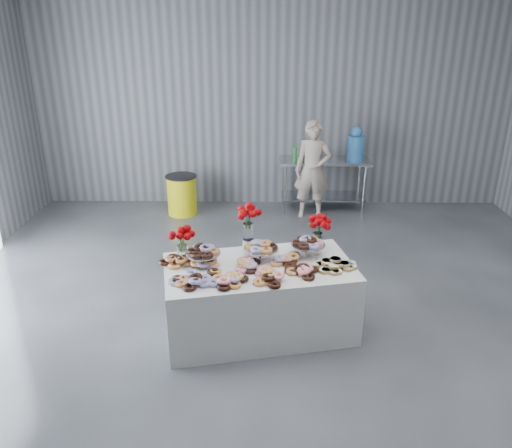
{
  "coord_description": "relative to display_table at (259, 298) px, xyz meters",
  "views": [
    {
      "loc": [
        -0.15,
        -4.0,
        3.06
      ],
      "look_at": [
        -0.22,
        1.03,
        0.99
      ],
      "focal_mm": 35.0,
      "sensor_mm": 36.0,
      "label": 1
    }
  ],
  "objects": [
    {
      "name": "donut_mounds",
      "position": [
        0.0,
        -0.05,
        0.42
      ],
      "size": [
        1.93,
        1.15,
        0.09
      ],
      "primitive_type": null,
      "rotation": [
        0.0,
        0.0,
        0.2
      ],
      "color": "#D78F4E",
      "rests_on": "display_table"
    },
    {
      "name": "bouquet_left",
      "position": [
        -0.79,
        0.09,
        0.67
      ],
      "size": [
        0.26,
        0.26,
        0.42
      ],
      "color": "white",
      "rests_on": "display_table"
    },
    {
      "name": "cake_stand_mid",
      "position": [
        0.02,
        0.16,
        0.52
      ],
      "size": [
        0.36,
        0.36,
        0.17
      ],
      "color": "silver",
      "rests_on": "display_table"
    },
    {
      "name": "bouquet_center",
      "position": [
        -0.12,
        0.33,
        0.75
      ],
      "size": [
        0.26,
        0.26,
        0.57
      ],
      "color": "silver",
      "rests_on": "display_table"
    },
    {
      "name": "display_table",
      "position": [
        0.0,
        0.0,
        0.0
      ],
      "size": [
        2.06,
        1.36,
        0.75
      ],
      "primitive_type": "cube",
      "rotation": [
        0.0,
        0.0,
        0.2
      ],
      "color": "silver",
      "rests_on": "ground"
    },
    {
      "name": "person",
      "position": [
        0.84,
        3.31,
        0.42
      ],
      "size": [
        0.63,
        0.46,
        1.6
      ],
      "primitive_type": "imported",
      "rotation": [
        0.0,
        0.0,
        -0.15
      ],
      "color": "#CC8C93",
      "rests_on": "ground"
    },
    {
      "name": "bouquet_right",
      "position": [
        0.62,
        0.44,
        0.67
      ],
      "size": [
        0.26,
        0.26,
        0.42
      ],
      "color": "white",
      "rests_on": "display_table"
    },
    {
      "name": "danish_pile",
      "position": [
        0.76,
        0.0,
        0.43
      ],
      "size": [
        0.48,
        0.48,
        0.11
      ],
      "primitive_type": null,
      "color": "silver",
      "rests_on": "display_table"
    },
    {
      "name": "cake_stand_left",
      "position": [
        -0.57,
        0.04,
        0.52
      ],
      "size": [
        0.36,
        0.36,
        0.17
      ],
      "color": "silver",
      "rests_on": "display_table"
    },
    {
      "name": "cake_stand_right",
      "position": [
        0.51,
        0.26,
        0.52
      ],
      "size": [
        0.36,
        0.36,
        0.17
      ],
      "color": "silver",
      "rests_on": "display_table"
    },
    {
      "name": "ground",
      "position": [
        0.18,
        -0.49,
        -0.38
      ],
      "size": [
        9.0,
        9.0,
        0.0
      ],
      "primitive_type": "plane",
      "color": "#33363A",
      "rests_on": "ground"
    },
    {
      "name": "prep_table",
      "position": [
        1.06,
        3.61,
        0.24
      ],
      "size": [
        1.5,
        0.6,
        0.9
      ],
      "color": "silver",
      "rests_on": "ground"
    },
    {
      "name": "room_walls",
      "position": [
        -0.09,
        -0.42,
        2.26
      ],
      "size": [
        8.04,
        9.04,
        4.02
      ],
      "color": "slate",
      "rests_on": "ground"
    },
    {
      "name": "trash_barrel",
      "position": [
        -1.33,
        3.39,
        -0.04
      ],
      "size": [
        0.52,
        0.52,
        0.67
      ],
      "rotation": [
        0.0,
        0.0,
        -0.19
      ],
      "color": "yellow",
      "rests_on": "ground"
    },
    {
      "name": "water_jug",
      "position": [
        1.56,
        3.61,
        0.77
      ],
      "size": [
        0.28,
        0.28,
        0.55
      ],
      "color": "#4192DF",
      "rests_on": "prep_table"
    },
    {
      "name": "drink_bottles",
      "position": [
        0.74,
        3.51,
        0.66
      ],
      "size": [
        0.54,
        0.08,
        0.27
      ],
      "primitive_type": null,
      "color": "#268C33",
      "rests_on": "prep_table"
    }
  ]
}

